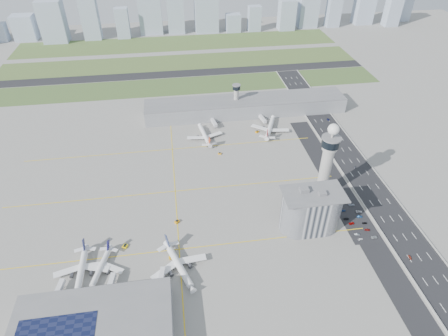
{
  "coord_description": "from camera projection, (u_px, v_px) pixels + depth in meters",
  "views": [
    {
      "loc": [
        -34.86,
        -198.75,
        194.31
      ],
      "look_at": [
        0.0,
        35.0,
        15.0
      ],
      "focal_mm": 30.0,
      "sensor_mm": 36.0,
      "label": 1
    }
  ],
  "objects": [
    {
      "name": "taxiway_line_h_1",
      "position": [
        175.0,
        191.0,
        297.08
      ],
      "size": [
        260.0,
        0.6,
        0.01
      ],
      "primitive_type": "cube",
      "color": "yellow",
      "rests_on": "ground"
    },
    {
      "name": "admin_building",
      "position": [
        311.0,
        210.0,
        257.68
      ],
      "size": [
        42.0,
        24.0,
        33.5
      ],
      "color": "#B2B2B7",
      "rests_on": "ground"
    },
    {
      "name": "car_lot_10",
      "position": [
        359.0,
        212.0,
        277.65
      ],
      "size": [
        4.95,
        2.9,
        1.29
      ],
      "primitive_type": "imported",
      "rotation": [
        0.0,
        0.0,
        1.4
      ],
      "color": "silver",
      "rests_on": "ground"
    },
    {
      "name": "car_hw_4",
      "position": [
        299.0,
        95.0,
        431.87
      ],
      "size": [
        1.94,
        3.73,
        1.21
      ],
      "primitive_type": "imported",
      "rotation": [
        0.0,
        0.0,
        0.15
      ],
      "color": "slate",
      "rests_on": "ground"
    },
    {
      "name": "grass_strip_1",
      "position": [
        181.0,
        63.0,
        512.16
      ],
      "size": [
        480.0,
        60.0,
        0.08
      ],
      "primitive_type": "cube",
      "color": "#4B6630",
      "rests_on": "ground"
    },
    {
      "name": "skyline_bldg_11",
      "position": [
        254.0,
        18.0,
        612.67
      ],
      "size": [
        20.22,
        16.18,
        38.97
      ],
      "primitive_type": "cube",
      "color": "#9EADC1",
      "rests_on": "ground"
    },
    {
      "name": "car_lot_5",
      "position": [
        340.0,
        205.0,
        283.78
      ],
      "size": [
        4.14,
        2.04,
        1.31
      ],
      "primitive_type": "imported",
      "rotation": [
        0.0,
        0.0,
        1.74
      ],
      "color": "silver",
      "rests_on": "ground"
    },
    {
      "name": "tug_3",
      "position": [
        177.0,
        221.0,
        269.06
      ],
      "size": [
        4.17,
        4.04,
        2.01
      ],
      "primitive_type": null,
      "rotation": [
        0.0,
        0.0,
        2.27
      ],
      "color": "orange",
      "rests_on": "ground"
    },
    {
      "name": "car_lot_8",
      "position": [
        365.0,
        223.0,
        268.43
      ],
      "size": [
        3.44,
        1.55,
        1.15
      ],
      "primitive_type": "imported",
      "rotation": [
        0.0,
        0.0,
        1.51
      ],
      "color": "black",
      "rests_on": "ground"
    },
    {
      "name": "skyline_bldg_3",
      "position": [
        25.0,
        28.0,
        577.18
      ],
      "size": [
        32.3,
        25.84,
        36.93
      ],
      "primitive_type": "cube",
      "color": "#9EADC1",
      "rests_on": "ground"
    },
    {
      "name": "jet_bridge_near_1",
      "position": [
        108.0,
        295.0,
        218.6
      ],
      "size": [
        5.39,
        14.31,
        5.7
      ],
      "primitive_type": null,
      "rotation": [
        0.0,
        0.0,
        1.4
      ],
      "color": "silver",
      "rests_on": "ground"
    },
    {
      "name": "car_hw_0",
      "position": [
        410.0,
        257.0,
        243.64
      ],
      "size": [
        1.71,
        3.53,
        1.16
      ],
      "primitive_type": "imported",
      "rotation": [
        0.0,
        0.0,
        -0.1
      ],
      "color": "maroon",
      "rests_on": "ground"
    },
    {
      "name": "skyline_bldg_4",
      "position": [
        53.0,
        21.0,
        563.03
      ],
      "size": [
        35.81,
        28.65,
        60.36
      ],
      "primitive_type": "cube",
      "color": "#9EADC1",
      "rests_on": "ground"
    },
    {
      "name": "near_terminal",
      "position": [
        93.0,
        327.0,
        199.28
      ],
      "size": [
        84.0,
        42.0,
        13.0
      ],
      "color": "gray",
      "rests_on": "ground"
    },
    {
      "name": "jet_bridge_far_1",
      "position": [
        260.0,
        117.0,
        386.55
      ],
      "size": [
        5.39,
        14.31,
        5.7
      ],
      "primitive_type": null,
      "rotation": [
        0.0,
        0.0,
        -1.4
      ],
      "color": "silver",
      "rests_on": "ground"
    },
    {
      "name": "car_lot_7",
      "position": [
        367.0,
        230.0,
        263.2
      ],
      "size": [
        4.06,
        2.13,
        1.12
      ],
      "primitive_type": "imported",
      "rotation": [
        0.0,
        0.0,
        1.42
      ],
      "color": "maroon",
      "rests_on": "ground"
    },
    {
      "name": "terminal_pier",
      "position": [
        246.0,
        106.0,
        394.69
      ],
      "size": [
        210.0,
        32.0,
        15.8
      ],
      "color": "gray",
      "rests_on": "ground"
    },
    {
      "name": "skyline_bldg_5",
      "position": [
        90.0,
        17.0,
        570.97
      ],
      "size": [
        25.49,
        20.39,
        66.89
      ],
      "primitive_type": "cube",
      "color": "#9EADC1",
      "rests_on": "ground"
    },
    {
      "name": "skyline_bldg_8",
      "position": [
        175.0,
        6.0,
        590.71
      ],
      "size": [
        26.33,
        21.06,
        83.39
      ],
      "primitive_type": "cube",
      "color": "#9EADC1",
      "rests_on": "ground"
    },
    {
      "name": "taxiway_line_h_2",
      "position": [
        172.0,
        149.0,
        344.36
      ],
      "size": [
        260.0,
        0.6,
        0.01
      ],
      "primitive_type": "cube",
      "color": "yellow",
      "rests_on": "ground"
    },
    {
      "name": "airplane_far_b",
      "position": [
        270.0,
        125.0,
        366.87
      ],
      "size": [
        52.24,
        55.86,
        12.52
      ],
      "primitive_type": null,
      "rotation": [
        0.0,
        0.0,
        1.18
      ],
      "color": "white",
      "rests_on": "ground"
    },
    {
      "name": "car_lot_2",
      "position": [
        352.0,
        223.0,
        268.15
      ],
      "size": [
        4.39,
        2.57,
        1.15
      ],
      "primitive_type": "imported",
      "rotation": [
        0.0,
        0.0,
        1.74
      ],
      "color": "#970805",
      "rests_on": "ground"
    },
    {
      "name": "skyline_bldg_10",
      "position": [
        233.0,
        23.0,
        612.21
      ],
      "size": [
        23.01,
        18.41,
        27.75
      ],
      "primitive_type": "cube",
      "color": "#9EADC1",
      "rests_on": "ground"
    },
    {
      "name": "jet_bridge_near_2",
      "position": [
        160.0,
        289.0,
        222.13
      ],
      "size": [
        5.39,
        14.31,
        5.7
      ],
      "primitive_type": null,
      "rotation": [
        0.0,
        0.0,
        1.4
      ],
      "color": "silver",
      "rests_on": "ground"
    },
    {
      "name": "barrier_right",
      "position": [
        393.0,
        195.0,
        292.94
      ],
      "size": [
        0.6,
        500.0,
        1.2
      ],
      "primitive_type": "cube",
      "color": "#9E9E99",
      "rests_on": "ground"
    },
    {
      "name": "landside_road",
      "position": [
        351.0,
        209.0,
        280.82
      ],
      "size": [
        18.0,
        260.0,
        0.08
      ],
      "primitive_type": "cube",
      "color": "black",
      "rests_on": "ground"
    },
    {
      "name": "tug_4",
      "position": [
        220.0,
        153.0,
        337.48
      ],
      "size": [
        3.42,
        2.89,
        1.69
      ],
      "primitive_type": null,
      "rotation": [
        0.0,
        0.0,
        -1.93
      ],
      "color": "orange",
      "rests_on": "ground"
    },
    {
      "name": "skyline_bldg_9",
      "position": [
        206.0,
        12.0,
        603.58
      ],
      "size": [
        36.96,
        29.57,
        62.11
      ],
      "primitive_type": "cube",
      "color": "#9EADC1",
      "rests_on": "ground"
    },
    {
      "name": "car_hw_1",
      "position": [
        355.0,
        167.0,
        321.36
      ],
      "size": [
        1.7,
        3.51,
        1.11
      ],
      "primitive_type": "imported",
      "rotation": [
        0.0,
        0.0,
        -0.16
      ],
      "color": "#212328",
      "rests_on": "ground"
    },
    {
      "name": "jet_bridge_near_0",
      "position": [
        55.0,
        302.0,
        215.08
      ],
      "size": [
        5.39,
        14.31,
        5.7
      ],
      "primitive_type": null,
      "rotation": [
        0.0,
        0.0,
        1.4
      ],
      "color": "silver",
      "rests_on": "ground"
    },
    {
      "name": "barrier_left",
      "position": [
        359.0,
        198.0,
        289.65
      ],
      "size": [
        0.6,
        500.0,
        1.2
      ],
      "primitive_type": "cube",
      "color": "#9E9E99",
      "rests_on": "ground"
    },
    {
      "name": "airplane_near_a",
      "position": [
        80.0,
        268.0,
        230.35
      ],
      "size": [
        34.56,
        40.63,
        11.36
      ],
      "primitive_type": null,
      "rotation": [
        0.0,
        0.0,
        -1.57
      ],
      "color": "white",
      "rests_on": "ground"
    },
    {
      "name": "secondary_tower",
      "position": [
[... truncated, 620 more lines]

